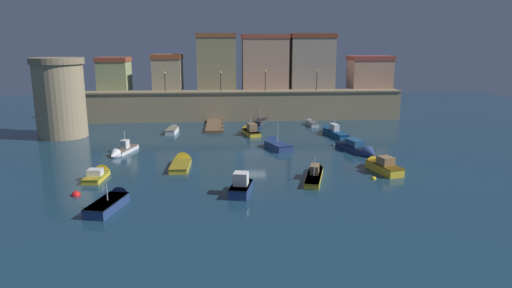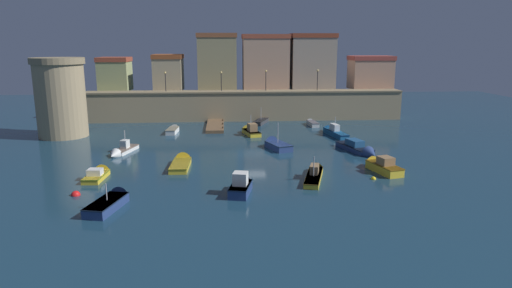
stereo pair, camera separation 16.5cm
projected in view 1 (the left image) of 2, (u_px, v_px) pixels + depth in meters
The scene contains 25 objects.
ground_plane at pixel (255, 153), 50.15m from camera, with size 124.30×124.30×0.00m, color #19384C.
quay_wall at pixel (244, 105), 71.34m from camera, with size 49.96×3.50×4.68m.
old_town_backdrop at pixel (257, 66), 73.98m from camera, with size 48.43×5.72×9.20m.
fortress_tower at pixel (60, 97), 57.94m from camera, with size 6.72×6.72×10.25m.
pier_dock at pixel (215, 126), 65.37m from camera, with size 2.47×9.32×0.70m.
quay_lamp_0 at pixel (165, 78), 69.46m from camera, with size 0.32×0.32×3.06m.
quay_lamp_1 at pixel (221, 78), 70.10m from camera, with size 0.32×0.32×3.05m.
quay_lamp_2 at pixel (265, 77), 70.60m from camera, with size 0.32×0.32×3.25m.
quay_lamp_3 at pixel (317, 76), 71.20m from camera, with size 0.32×0.32×3.29m.
moored_boat_0 at pixel (173, 130), 61.72m from camera, with size 1.57×4.46×1.19m.
moored_boat_1 at pixel (121, 151), 49.67m from camera, with size 2.72×5.49×2.89m.
moored_boat_2 at pixel (182, 162), 45.09m from camera, with size 1.87×5.91×1.62m.
moored_boat_3 at pixel (315, 173), 41.33m from camera, with size 3.23×7.37×2.60m.
moored_boat_4 at pixel (113, 201), 33.72m from camera, with size 2.82×5.59×2.40m.
moored_boat_5 at pixel (242, 185), 36.77m from camera, with size 2.32×4.37×2.14m.
moored_boat_6 at pixel (311, 123), 67.23m from camera, with size 1.39×4.36×1.05m.
moored_boat_7 at pixel (359, 149), 50.35m from camera, with size 3.49×7.23×1.80m.
moored_boat_8 at pixel (99, 174), 41.00m from camera, with size 1.73×4.54×1.50m.
moored_boat_9 at pixel (275, 145), 52.54m from camera, with size 3.35×5.15×3.61m.
moored_boat_10 at pixel (250, 130), 60.66m from camera, with size 2.69×5.39×3.11m.
moored_boat_11 at pixel (380, 165), 43.12m from camera, with size 2.78×5.48×1.89m.
moored_boat_12 at pixel (333, 131), 60.07m from camera, with size 2.34×7.48×2.78m.
moored_boat_13 at pixel (263, 120), 69.73m from camera, with size 3.52×6.62×2.82m.
mooring_buoy_0 at pixel (374, 179), 40.52m from camera, with size 0.48×0.48×0.48m, color yellow.
mooring_buoy_1 at pixel (76, 196), 36.12m from camera, with size 0.74×0.74×0.74m, color red.
Camera 1 is at (-3.54, -48.57, 11.99)m, focal length 31.40 mm.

